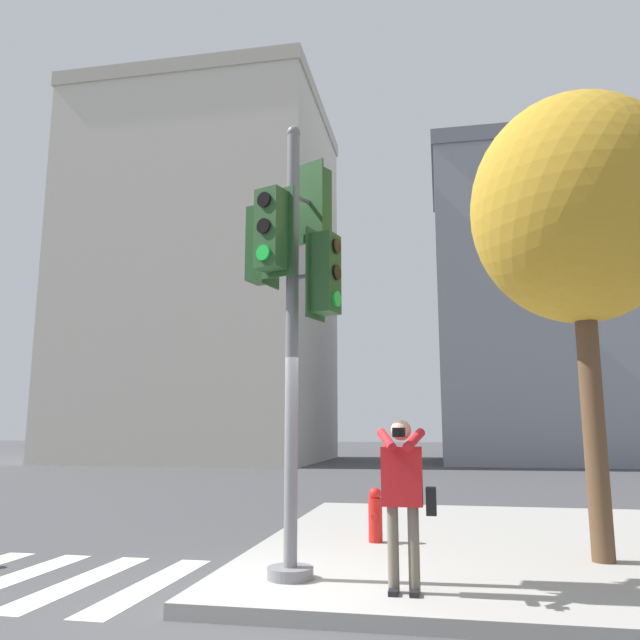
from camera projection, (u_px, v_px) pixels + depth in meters
The scene contains 8 objects.
ground_plane at pixel (234, 608), 6.02m from camera, with size 160.00×160.00×0.00m, color #424244.
sidewalk_corner at pixel (552, 547), 8.77m from camera, with size 8.00×8.00×0.15m.
traffic_signal_pole at pixel (293, 280), 7.12m from camera, with size 1.16×1.13×5.13m.
person_photographer at pixel (404, 488), 6.16m from camera, with size 0.58×0.54×1.65m.
street_tree at pixel (578, 211), 8.15m from camera, with size 2.75×2.75×5.91m.
fire_hydrant at pixel (375, 515), 8.76m from camera, with size 0.20×0.26×0.74m.
building_left at pixel (206, 278), 35.96m from camera, with size 13.63×11.67×20.59m.
building_right at pixel (608, 303), 33.22m from camera, with size 17.99×10.24×16.62m.
Camera 1 is at (2.03, -6.14, 1.71)m, focal length 35.00 mm.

